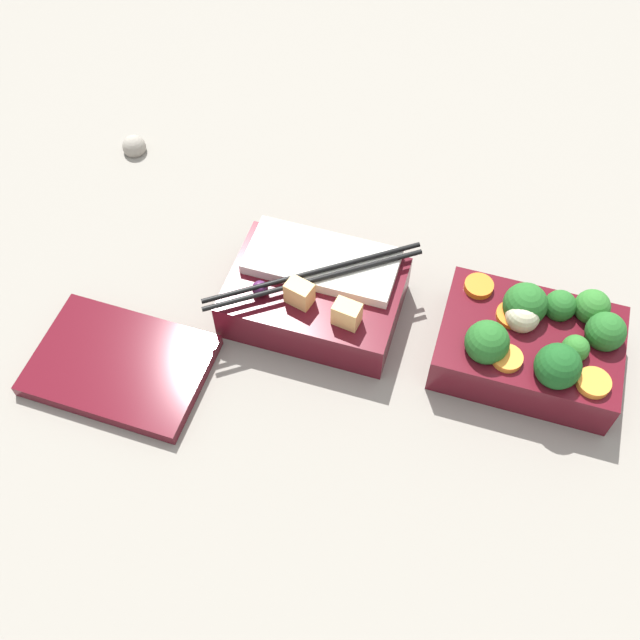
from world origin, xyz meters
name	(u,v)px	position (x,y,z in m)	size (l,w,h in m)	color
ground_plane	(418,342)	(0.00, 0.00, 0.00)	(3.00, 3.00, 0.00)	gray
bento_tray_vegetable	(533,343)	(-0.11, -0.01, 0.03)	(0.18, 0.12, 0.08)	#510F19
bento_tray_rice	(315,293)	(0.11, -0.01, 0.03)	(0.19, 0.14, 0.07)	#510F19
bento_lid	(120,365)	(0.28, 0.12, 0.01)	(0.17, 0.12, 0.01)	#510F19
pebble_2	(134,147)	(0.40, -0.17, 0.01)	(0.03, 0.03, 0.03)	gray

